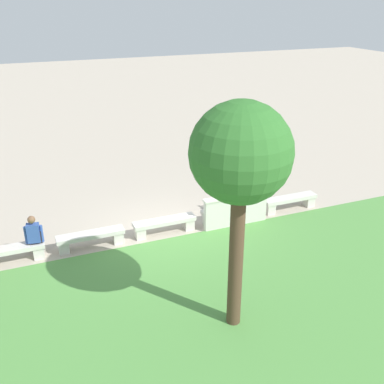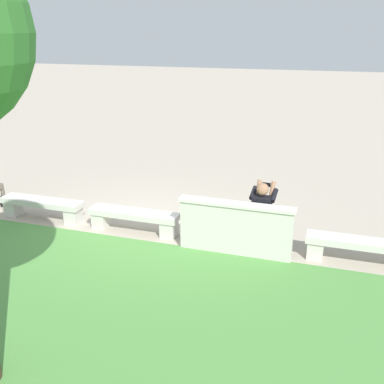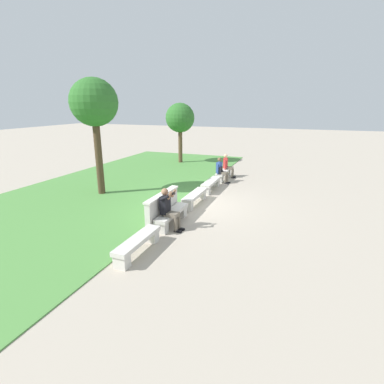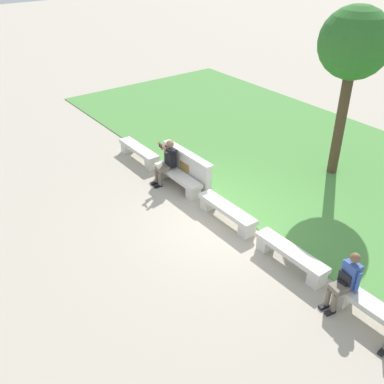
{
  "view_description": "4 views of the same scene",
  "coord_description": "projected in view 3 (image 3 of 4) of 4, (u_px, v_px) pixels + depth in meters",
  "views": [
    {
      "loc": [
        3.62,
        11.17,
        6.49
      ],
      "look_at": [
        -1.02,
        -0.37,
        1.01
      ],
      "focal_mm": 42.0,
      "sensor_mm": 36.0,
      "label": 1
    },
    {
      "loc": [
        -3.65,
        7.59,
        3.89
      ],
      "look_at": [
        -1.16,
        -0.23,
        0.91
      ],
      "focal_mm": 42.0,
      "sensor_mm": 36.0,
      "label": 2
    },
    {
      "loc": [
        -10.49,
        -3.84,
        3.79
      ],
      "look_at": [
        -1.25,
        -0.35,
        0.88
      ],
      "focal_mm": 28.0,
      "sensor_mm": 36.0,
      "label": 3
    },
    {
      "loc": [
        7.08,
        -6.36,
        6.56
      ],
      "look_at": [
        -0.6,
        -0.65,
        0.82
      ],
      "focal_mm": 42.0,
      "sensor_mm": 36.0,
      "label": 4
    }
  ],
  "objects": [
    {
      "name": "tree_left_background",
      "position": [
        94.0,
        104.0,
        12.09
      ],
      "size": [
        1.94,
        1.94,
        4.83
      ],
      "color": "#4C3826",
      "rests_on": "ground"
    },
    {
      "name": "person_distant",
      "position": [
        221.0,
        170.0,
        14.81
      ],
      "size": [
        0.47,
        0.71,
        1.26
      ],
      "color": "black",
      "rests_on": "ground"
    },
    {
      "name": "tree_behind_wall",
      "position": [
        180.0,
        118.0,
        19.33
      ],
      "size": [
        1.87,
        1.87,
        3.87
      ],
      "color": "brown",
      "rests_on": "ground"
    },
    {
      "name": "bench_far",
      "position": [
        211.0,
        184.0,
        13.64
      ],
      "size": [
        1.87,
        0.4,
        0.45
      ],
      "color": "beige",
      "rests_on": "ground"
    },
    {
      "name": "backpack",
      "position": [
        220.0,
        170.0,
        14.81
      ],
      "size": [
        0.28,
        0.24,
        0.43
      ],
      "color": "black",
      "rests_on": "bench_end"
    },
    {
      "name": "person_companion",
      "position": [
        227.0,
        165.0,
        15.93
      ],
      "size": [
        0.48,
        0.69,
        1.26
      ],
      "color": "black",
      "rests_on": "ground"
    },
    {
      "name": "bench_mid",
      "position": [
        195.0,
        197.0,
        11.7
      ],
      "size": [
        1.87,
        0.4,
        0.45
      ],
      "color": "beige",
      "rests_on": "ground"
    },
    {
      "name": "backrest_wall_with_plaque",
      "position": [
        162.0,
        208.0,
        9.81
      ],
      "size": [
        2.1,
        0.24,
        1.01
      ],
      "color": "beige",
      "rests_on": "ground"
    },
    {
      "name": "grass_strip",
      "position": [
        102.0,
        193.0,
        13.26
      ],
      "size": [
        22.52,
        8.0,
        0.03
      ],
      "primitive_type": "cube",
      "color": "#518E42",
      "rests_on": "ground"
    },
    {
      "name": "bench_main",
      "position": [
        138.0,
        243.0,
        7.81
      ],
      "size": [
        1.87,
        0.4,
        0.45
      ],
      "color": "beige",
      "rests_on": "ground"
    },
    {
      "name": "bench_end",
      "position": [
        223.0,
        174.0,
        15.58
      ],
      "size": [
        1.87,
        0.4,
        0.45
      ],
      "color": "beige",
      "rests_on": "ground"
    },
    {
      "name": "ground_plane",
      "position": [
        195.0,
        204.0,
        11.78
      ],
      "size": [
        80.0,
        80.0,
        0.0
      ],
      "primitive_type": "plane",
      "color": "#B2A593"
    },
    {
      "name": "bench_near",
      "position": [
        172.0,
        215.0,
        9.76
      ],
      "size": [
        1.87,
        0.4,
        0.45
      ],
      "color": "beige",
      "rests_on": "ground"
    },
    {
      "name": "person_photographer",
      "position": [
        168.0,
        207.0,
        9.23
      ],
      "size": [
        0.49,
        0.74,
        1.32
      ],
      "color": "black",
      "rests_on": "ground"
    }
  ]
}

